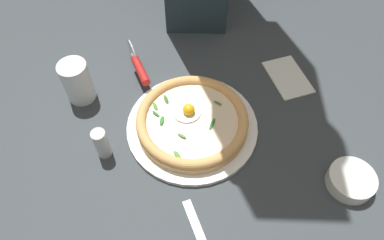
{
  "coord_description": "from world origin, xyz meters",
  "views": [
    {
      "loc": [
        0.07,
        -0.44,
        0.71
      ],
      "look_at": [
        -0.0,
        0.03,
        0.03
      ],
      "focal_mm": 32.97,
      "sensor_mm": 36.0,
      "label": 1
    }
  ],
  "objects_px": {
    "folded_napkin": "(288,77)",
    "pepper_shaker": "(102,144)",
    "drinking_glass": "(78,84)",
    "pizza": "(192,120)",
    "side_bowl": "(351,180)",
    "pizza_cutter": "(138,65)"
  },
  "relations": [
    {
      "from": "pizza",
      "to": "drinking_glass",
      "type": "relative_size",
      "value": 2.37
    },
    {
      "from": "pizza",
      "to": "drinking_glass",
      "type": "xyz_separation_m",
      "value": [
        -0.29,
        0.06,
        0.02
      ]
    },
    {
      "from": "pizza",
      "to": "folded_napkin",
      "type": "distance_m",
      "value": 0.3
    },
    {
      "from": "folded_napkin",
      "to": "pepper_shaker",
      "type": "bearing_deg",
      "value": -144.96
    },
    {
      "from": "pepper_shaker",
      "to": "side_bowl",
      "type": "bearing_deg",
      "value": -0.04
    },
    {
      "from": "pizza_cutter",
      "to": "folded_napkin",
      "type": "bearing_deg",
      "value": 6.73
    },
    {
      "from": "pizza",
      "to": "pepper_shaker",
      "type": "xyz_separation_m",
      "value": [
        -0.19,
        -0.1,
        0.01
      ]
    },
    {
      "from": "folded_napkin",
      "to": "pepper_shaker",
      "type": "xyz_separation_m",
      "value": [
        -0.42,
        -0.29,
        0.04
      ]
    },
    {
      "from": "drinking_glass",
      "to": "folded_napkin",
      "type": "distance_m",
      "value": 0.54
    },
    {
      "from": "folded_napkin",
      "to": "pepper_shaker",
      "type": "distance_m",
      "value": 0.51
    },
    {
      "from": "drinking_glass",
      "to": "pizza",
      "type": "bearing_deg",
      "value": -11.21
    },
    {
      "from": "pizza",
      "to": "side_bowl",
      "type": "xyz_separation_m",
      "value": [
        0.36,
        -0.1,
        -0.01
      ]
    },
    {
      "from": "side_bowl",
      "to": "pepper_shaker",
      "type": "relative_size",
      "value": 1.21
    },
    {
      "from": "drinking_glass",
      "to": "pepper_shaker",
      "type": "bearing_deg",
      "value": -56.16
    },
    {
      "from": "pizza",
      "to": "pepper_shaker",
      "type": "relative_size",
      "value": 3.17
    },
    {
      "from": "pizza",
      "to": "side_bowl",
      "type": "distance_m",
      "value": 0.37
    },
    {
      "from": "pizza",
      "to": "pizza_cutter",
      "type": "bearing_deg",
      "value": 137.54
    },
    {
      "from": "folded_napkin",
      "to": "drinking_glass",
      "type": "bearing_deg",
      "value": -165.24
    },
    {
      "from": "pizza_cutter",
      "to": "drinking_glass",
      "type": "height_order",
      "value": "drinking_glass"
    },
    {
      "from": "drinking_glass",
      "to": "pepper_shaker",
      "type": "height_order",
      "value": "drinking_glass"
    },
    {
      "from": "pizza",
      "to": "pizza_cutter",
      "type": "distance_m",
      "value": 0.22
    },
    {
      "from": "pizza_cutter",
      "to": "side_bowl",
      "type": "bearing_deg",
      "value": -25.45
    }
  ]
}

